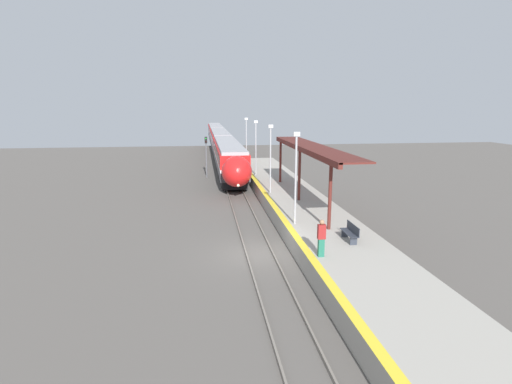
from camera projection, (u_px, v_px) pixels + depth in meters
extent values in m
plane|color=#56514C|center=(259.00, 254.00, 21.68)|extent=(120.00, 120.00, 0.00)
cube|color=slate|center=(246.00, 253.00, 21.57)|extent=(0.08, 90.00, 0.15)
cube|color=slate|center=(272.00, 252.00, 21.76)|extent=(0.08, 90.00, 0.15)
cube|color=black|center=(228.00, 170.00, 45.70)|extent=(2.41, 18.34, 0.85)
cube|color=#38383D|center=(228.00, 163.00, 45.52)|extent=(2.74, 19.93, 0.86)
cube|color=white|center=(228.00, 158.00, 45.40)|extent=(2.75, 19.93, 0.29)
cube|color=red|center=(228.00, 151.00, 45.23)|extent=(2.74, 19.93, 1.30)
cube|color=black|center=(228.00, 151.00, 45.24)|extent=(2.77, 18.34, 0.72)
cube|color=#9E9EA3|center=(228.00, 144.00, 45.06)|extent=(2.47, 19.93, 0.30)
cylinder|color=black|center=(226.00, 184.00, 38.61)|extent=(0.12, 0.85, 0.85)
cylinder|color=black|center=(241.00, 184.00, 38.79)|extent=(0.12, 0.85, 0.85)
cylinder|color=black|center=(225.00, 180.00, 40.74)|extent=(0.12, 0.85, 0.85)
cylinder|color=black|center=(239.00, 180.00, 40.92)|extent=(0.12, 0.85, 0.85)
cylinder|color=black|center=(220.00, 166.00, 50.57)|extent=(0.12, 0.85, 0.85)
cylinder|color=black|center=(231.00, 165.00, 50.76)|extent=(0.12, 0.85, 0.85)
cylinder|color=black|center=(219.00, 163.00, 52.70)|extent=(0.12, 0.85, 0.85)
cylinder|color=black|center=(230.00, 163.00, 52.89)|extent=(0.12, 0.85, 0.85)
ellipsoid|color=red|center=(237.00, 171.00, 34.56)|extent=(2.63, 3.53, 2.70)
ellipsoid|color=black|center=(237.00, 167.00, 34.04)|extent=(1.92, 2.06, 1.37)
sphere|color=#F9F4CC|center=(238.00, 185.00, 33.49)|extent=(0.24, 0.24, 0.24)
cube|color=black|center=(220.00, 150.00, 65.78)|extent=(2.41, 18.34, 0.85)
cube|color=#38383D|center=(220.00, 145.00, 65.60)|extent=(2.74, 19.93, 0.86)
cube|color=white|center=(220.00, 142.00, 65.47)|extent=(2.75, 19.93, 0.29)
cube|color=red|center=(220.00, 137.00, 65.30)|extent=(2.74, 19.93, 1.30)
cube|color=black|center=(220.00, 137.00, 65.32)|extent=(2.77, 18.34, 0.72)
cube|color=#9E9EA3|center=(220.00, 132.00, 65.13)|extent=(2.47, 19.93, 0.30)
cylinder|color=black|center=(217.00, 157.00, 58.68)|extent=(0.12, 0.85, 0.85)
cylinder|color=black|center=(227.00, 157.00, 58.87)|extent=(0.12, 0.85, 0.85)
cylinder|color=black|center=(217.00, 155.00, 60.81)|extent=(0.12, 0.85, 0.85)
cylinder|color=black|center=(226.00, 155.00, 61.00)|extent=(0.12, 0.85, 0.85)
cylinder|color=black|center=(215.00, 148.00, 70.65)|extent=(0.12, 0.85, 0.85)
cylinder|color=black|center=(223.00, 148.00, 70.84)|extent=(0.12, 0.85, 0.85)
cylinder|color=black|center=(214.00, 147.00, 72.78)|extent=(0.12, 0.85, 0.85)
cylinder|color=black|center=(222.00, 147.00, 72.97)|extent=(0.12, 0.85, 0.85)
cube|color=black|center=(216.00, 140.00, 85.86)|extent=(2.41, 18.34, 0.85)
cube|color=#38383D|center=(216.00, 136.00, 85.67)|extent=(2.74, 19.93, 0.86)
cube|color=white|center=(215.00, 133.00, 85.55)|extent=(2.75, 19.93, 0.29)
cube|color=red|center=(215.00, 129.00, 85.38)|extent=(2.74, 19.93, 1.30)
cube|color=black|center=(215.00, 130.00, 85.39)|extent=(2.77, 18.34, 0.72)
cube|color=#9E9EA3|center=(215.00, 125.00, 85.21)|extent=(2.47, 19.93, 0.30)
cylinder|color=black|center=(213.00, 144.00, 78.76)|extent=(0.12, 0.85, 0.85)
cylinder|color=black|center=(221.00, 144.00, 78.95)|extent=(0.12, 0.85, 0.85)
cylinder|color=black|center=(213.00, 143.00, 80.89)|extent=(0.12, 0.85, 0.85)
cylinder|color=black|center=(220.00, 143.00, 81.08)|extent=(0.12, 0.85, 0.85)
cylinder|color=black|center=(212.00, 139.00, 90.73)|extent=(0.12, 0.85, 0.85)
cylinder|color=black|center=(218.00, 139.00, 90.92)|extent=(0.12, 0.85, 0.85)
cylinder|color=black|center=(211.00, 138.00, 92.86)|extent=(0.12, 0.85, 0.85)
cylinder|color=black|center=(218.00, 138.00, 93.05)|extent=(0.12, 0.85, 0.85)
cube|color=#9E998E|center=(332.00, 241.00, 22.10)|extent=(4.67, 64.00, 1.05)
cube|color=yellow|center=(295.00, 234.00, 21.71)|extent=(0.40, 64.00, 0.01)
cube|color=#2D333D|center=(353.00, 241.00, 19.98)|extent=(0.36, 0.06, 0.42)
cube|color=#2D333D|center=(345.00, 233.00, 21.20)|extent=(0.36, 0.06, 0.42)
cube|color=#2D333D|center=(349.00, 233.00, 20.54)|extent=(0.44, 1.68, 0.03)
cube|color=#2D333D|center=(353.00, 228.00, 20.52)|extent=(0.04, 1.68, 0.44)
cube|color=#1E604C|center=(321.00, 248.00, 18.42)|extent=(0.28, 0.20, 0.86)
cube|color=maroon|center=(322.00, 232.00, 18.25)|extent=(0.36, 0.22, 0.68)
sphere|color=#936B4C|center=(322.00, 222.00, 18.15)|extent=(0.23, 0.23, 0.23)
cylinder|color=#59595E|center=(206.00, 160.00, 44.29)|extent=(0.14, 0.14, 3.82)
cube|color=black|center=(206.00, 140.00, 43.81)|extent=(0.28, 0.20, 0.70)
sphere|color=#1ED833|center=(206.00, 139.00, 43.67)|extent=(0.14, 0.14, 0.14)
sphere|color=#330A0A|center=(206.00, 142.00, 43.74)|extent=(0.14, 0.14, 0.14)
cylinder|color=#9E9EA3|center=(296.00, 181.00, 23.09)|extent=(0.12, 0.12, 5.15)
cube|color=silver|center=(297.00, 134.00, 22.52)|extent=(0.36, 0.20, 0.24)
cylinder|color=#9E9EA3|center=(270.00, 161.00, 31.46)|extent=(0.12, 0.12, 5.15)
cube|color=silver|center=(271.00, 126.00, 30.89)|extent=(0.36, 0.20, 0.24)
cylinder|color=#9E9EA3|center=(256.00, 149.00, 39.83)|extent=(0.12, 0.12, 5.15)
cube|color=silver|center=(256.00, 122.00, 39.26)|extent=(0.36, 0.20, 0.24)
cylinder|color=#9E9EA3|center=(246.00, 141.00, 48.21)|extent=(0.12, 0.12, 5.15)
cube|color=silver|center=(246.00, 119.00, 47.63)|extent=(0.36, 0.20, 0.24)
cylinder|color=#511E19|center=(330.00, 197.00, 22.20)|extent=(0.20, 0.20, 3.72)
cylinder|color=#511E19|center=(299.00, 175.00, 29.11)|extent=(0.20, 0.20, 3.72)
cylinder|color=#511E19|center=(280.00, 162.00, 36.02)|extent=(0.20, 0.20, 3.72)
cube|color=#511E19|center=(300.00, 148.00, 28.69)|extent=(0.24, 17.28, 0.36)
cube|color=#511E19|center=(312.00, 147.00, 28.79)|extent=(2.00, 17.28, 0.10)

